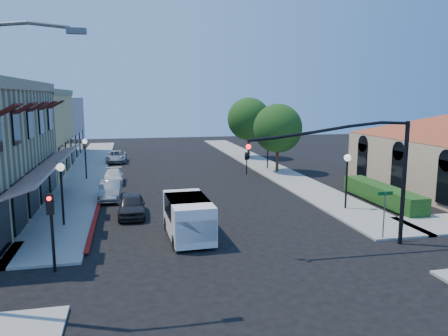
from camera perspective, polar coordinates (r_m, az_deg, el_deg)
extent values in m
plane|color=black|center=(18.79, 3.58, -13.03)|extent=(120.00, 120.00, 0.00)
cube|color=gray|center=(44.43, -17.28, -0.25)|extent=(3.50, 50.00, 0.12)
cube|color=gray|center=(46.30, 4.83, 0.52)|extent=(3.50, 50.00, 0.12)
cube|color=maroon|center=(25.79, -16.61, -7.14)|extent=(0.25, 10.00, 0.06)
cube|color=tan|center=(28.30, -24.63, 9.84)|extent=(0.50, 18.20, 0.60)
cube|color=#561416|center=(28.39, -21.91, 0.37)|extent=(1.75, 17.00, 0.67)
cube|color=#45110D|center=(21.32, -26.46, 6.77)|extent=(1.02, 1.50, 0.60)
cube|color=#45110D|center=(24.63, -24.57, 7.12)|extent=(1.02, 1.50, 0.60)
cube|color=#45110D|center=(27.97, -23.13, 7.38)|extent=(1.02, 1.50, 0.60)
cube|color=#45110D|center=(31.31, -21.99, 7.59)|extent=(1.02, 1.50, 0.60)
cube|color=#45110D|center=(34.67, -21.07, 7.75)|extent=(1.02, 1.50, 0.60)
cube|color=black|center=(21.68, -27.11, -6.53)|extent=(0.12, 2.60, 2.60)
cube|color=black|center=(24.87, -25.16, -4.44)|extent=(0.12, 2.60, 2.60)
cube|color=black|center=(28.12, -23.67, -2.83)|extent=(0.12, 2.60, 2.60)
cube|color=black|center=(31.40, -22.49, -1.54)|extent=(0.12, 2.60, 2.60)
cube|color=black|center=(34.70, -21.53, -0.51)|extent=(0.12, 2.60, 2.60)
cube|color=#E2B366|center=(44.13, -26.40, 4.03)|extent=(10.00, 12.00, 7.60)
cube|color=tan|center=(55.84, -23.46, 4.84)|extent=(10.00, 12.00, 7.00)
cube|color=black|center=(30.63, 26.92, -1.73)|extent=(0.12, 1.40, 2.80)
cube|color=black|center=(34.57, 21.71, -0.21)|extent=(0.12, 1.40, 2.80)
cube|color=black|center=(38.76, 17.60, 0.98)|extent=(0.12, 1.40, 2.80)
cube|color=#174012|center=(31.38, 19.88, -4.38)|extent=(1.40, 8.00, 1.10)
cylinder|color=#352115|center=(41.47, 6.95, 0.83)|extent=(0.28, 0.28, 2.10)
sphere|color=#174012|center=(41.13, 7.04, 5.17)|extent=(4.56, 4.56, 4.56)
cylinder|color=#352115|center=(50.92, 3.24, 2.56)|extent=(0.28, 0.28, 2.27)
sphere|color=#174012|center=(50.63, 3.27, 6.40)|extent=(4.94, 4.94, 4.94)
cylinder|color=black|center=(22.64, 22.43, -1.92)|extent=(0.20, 0.20, 6.00)
cylinder|color=black|center=(20.32, 13.78, 4.71)|extent=(7.80, 0.14, 0.14)
imported|color=black|center=(19.03, 3.06, 1.95)|extent=(0.20, 0.16, 1.00)
sphere|color=#FF0C0C|center=(18.82, 3.22, 2.78)|extent=(0.22, 0.22, 0.22)
cylinder|color=black|center=(19.31, -21.47, -8.33)|extent=(0.12, 0.12, 3.00)
cube|color=black|center=(18.80, -21.80, -4.39)|extent=(0.28, 0.22, 0.85)
sphere|color=#FF0C0C|center=(18.63, -21.90, -3.73)|extent=(0.18, 0.18, 0.18)
cylinder|color=#595B5E|center=(15.17, -25.40, 16.44)|extent=(3.00, 0.12, 0.12)
cube|color=#595B5E|center=(14.90, -18.72, 16.59)|extent=(0.60, 0.25, 0.18)
cylinder|color=#595B5E|center=(23.32, 20.17, -5.89)|extent=(0.06, 0.06, 2.50)
cube|color=#0C591E|center=(23.05, 20.33, -3.13)|extent=(0.80, 0.04, 0.18)
cylinder|color=black|center=(25.57, -20.36, -3.78)|extent=(0.12, 0.12, 3.20)
sphere|color=white|center=(25.25, -20.58, 0.10)|extent=(0.44, 0.44, 0.44)
cylinder|color=black|center=(39.26, -17.62, 0.79)|extent=(0.12, 0.12, 3.20)
sphere|color=white|center=(39.05, -17.74, 3.33)|extent=(0.44, 0.44, 0.44)
cylinder|color=black|center=(28.60, 15.69, -2.18)|extent=(0.12, 0.12, 3.20)
sphere|color=white|center=(28.32, 15.84, 1.29)|extent=(0.44, 0.44, 0.44)
cylinder|color=black|center=(43.18, 5.71, 1.93)|extent=(0.12, 0.12, 3.20)
sphere|color=white|center=(42.99, 5.75, 4.24)|extent=(0.44, 0.44, 0.44)
cube|color=white|center=(22.40, -4.71, -6.34)|extent=(2.16, 4.69, 1.89)
cube|color=white|center=(20.55, -3.75, -8.09)|extent=(1.96, 0.70, 1.05)
cube|color=black|center=(20.74, -3.95, -6.41)|extent=(1.79, 0.17, 0.94)
cube|color=black|center=(22.58, -4.86, -4.98)|extent=(2.11, 2.80, 0.94)
cylinder|color=black|center=(21.01, -6.37, -9.60)|extent=(0.29, 0.70, 0.69)
cylinder|color=black|center=(23.98, -7.44, -7.20)|extent=(0.29, 0.70, 0.69)
cylinder|color=black|center=(21.31, -1.55, -9.27)|extent=(0.29, 0.70, 0.69)
cylinder|color=black|center=(24.25, -3.23, -6.95)|extent=(0.29, 0.70, 0.69)
imported|color=black|center=(26.95, -11.99, -4.76)|extent=(1.64, 3.97, 1.35)
imported|color=gray|center=(31.54, -14.61, -2.82)|extent=(1.55, 4.07, 1.33)
imported|color=silver|center=(37.30, -14.29, -1.10)|extent=(1.62, 3.93, 1.14)
imported|color=#A6A7AB|center=(49.14, -13.87, 1.46)|extent=(2.21, 4.57, 1.25)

